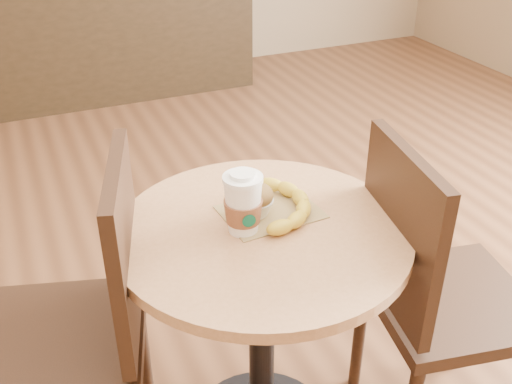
% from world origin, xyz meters
% --- Properties ---
extents(cafe_table, '(0.73, 0.73, 0.75)m').
position_xyz_m(cafe_table, '(-0.06, 0.08, 0.54)').
color(cafe_table, black).
rests_on(cafe_table, ground).
extents(chair_left, '(0.52, 0.52, 0.96)m').
position_xyz_m(chair_left, '(-0.51, 0.18, 0.52)').
color(chair_left, black).
rests_on(chair_left, ground).
extents(chair_right, '(0.48, 0.48, 0.95)m').
position_xyz_m(chair_right, '(0.37, -0.06, 0.52)').
color(chair_right, black).
rests_on(chair_right, ground).
extents(service_counter, '(2.30, 0.65, 1.04)m').
position_xyz_m(service_counter, '(0.00, 3.18, 0.52)').
color(service_counter, black).
rests_on(service_counter, ground).
extents(kraft_bag, '(0.25, 0.20, 0.00)m').
position_xyz_m(kraft_bag, '(-0.02, 0.14, 0.75)').
color(kraft_bag, olive).
rests_on(kraft_bag, cafe_table).
extents(coffee_cup, '(0.09, 0.10, 0.16)m').
position_xyz_m(coffee_cup, '(-0.11, 0.09, 0.82)').
color(coffee_cup, white).
rests_on(coffee_cup, cafe_table).
extents(muffin, '(0.09, 0.09, 0.08)m').
position_xyz_m(muffin, '(-0.06, 0.14, 0.79)').
color(muffin, silver).
rests_on(muffin, kraft_bag).
extents(banana, '(0.27, 0.31, 0.04)m').
position_xyz_m(banana, '(0.01, 0.14, 0.77)').
color(banana, gold).
rests_on(banana, kraft_bag).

